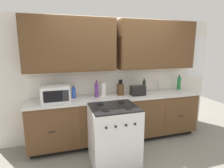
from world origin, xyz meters
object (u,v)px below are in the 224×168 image
(microwave, at_px, (56,94))
(bottle_blue, at_px, (74,92))
(toaster, at_px, (138,90))
(stove_range, at_px, (114,134))
(bottle_dark, at_px, (144,86))
(knife_block, at_px, (120,89))
(bottle_green, at_px, (179,82))
(bottle_violet, at_px, (97,89))
(paper_towel_roll, at_px, (103,89))

(microwave, bearing_deg, bottle_blue, 26.32)
(toaster, height_order, bottle_blue, bottle_blue)
(stove_range, height_order, bottle_dark, bottle_dark)
(stove_range, height_order, knife_block, knife_block)
(bottle_green, xyz_separation_m, bottle_violet, (-1.92, -0.11, -0.00))
(knife_block, bearing_deg, paper_towel_roll, 171.07)
(stove_range, height_order, bottle_blue, bottle_blue)
(microwave, relative_size, bottle_violet, 1.49)
(microwave, distance_m, knife_block, 1.23)
(toaster, relative_size, bottle_green, 0.86)
(toaster, xyz_separation_m, bottle_blue, (-1.23, 0.18, 0.02))
(bottle_blue, xyz_separation_m, bottle_dark, (1.43, -0.05, 0.04))
(microwave, height_order, bottle_green, bottle_green)
(toaster, distance_m, bottle_green, 1.13)
(knife_block, bearing_deg, toaster, -20.60)
(toaster, xyz_separation_m, bottle_green, (1.11, 0.21, 0.06))
(stove_range, height_order, bottle_green, bottle_green)
(bottle_green, height_order, bottle_blue, bottle_green)
(paper_towel_roll, xyz_separation_m, bottle_blue, (-0.57, 0.00, -0.02))
(stove_range, relative_size, paper_towel_roll, 3.65)
(microwave, distance_m, bottle_green, 2.67)
(toaster, bearing_deg, paper_towel_roll, 165.22)
(bottle_green, bearing_deg, toaster, -169.37)
(toaster, bearing_deg, bottle_dark, 32.34)
(knife_block, bearing_deg, bottle_violet, -176.90)
(bottle_dark, bearing_deg, knife_block, -179.57)
(knife_block, bearing_deg, bottle_blue, 176.55)
(microwave, distance_m, bottle_violet, 0.75)
(bottle_dark, bearing_deg, paper_towel_roll, 176.71)
(knife_block, height_order, bottle_violet, bottle_violet)
(stove_range, xyz_separation_m, microwave, (-0.88, 0.58, 0.60))
(stove_range, relative_size, microwave, 1.98)
(paper_towel_roll, height_order, bottle_dark, bottle_dark)
(knife_block, height_order, bottle_green, bottle_green)
(bottle_green, bearing_deg, bottle_dark, -174.81)
(stove_range, distance_m, microwave, 1.21)
(toaster, height_order, bottle_violet, bottle_violet)
(microwave, xyz_separation_m, bottle_dark, (1.75, 0.11, 0.01))
(stove_range, distance_m, paper_towel_roll, 0.95)
(paper_towel_roll, relative_size, bottle_blue, 1.14)
(bottle_green, distance_m, bottle_violet, 1.92)
(stove_range, distance_m, bottle_blue, 1.09)
(microwave, xyz_separation_m, knife_block, (1.23, 0.10, -0.02))
(toaster, xyz_separation_m, bottle_violet, (-0.81, 0.09, 0.06))
(stove_range, height_order, microwave, microwave)
(bottle_blue, bearing_deg, microwave, -153.68)
(bottle_violet, bearing_deg, toaster, -6.68)
(knife_block, xyz_separation_m, bottle_dark, (0.52, 0.00, 0.04))
(paper_towel_roll, distance_m, bottle_green, 1.77)
(stove_range, xyz_separation_m, toaster, (0.67, 0.57, 0.55))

